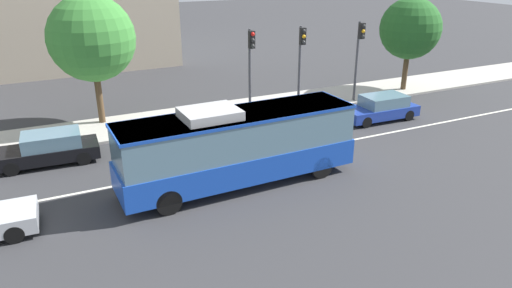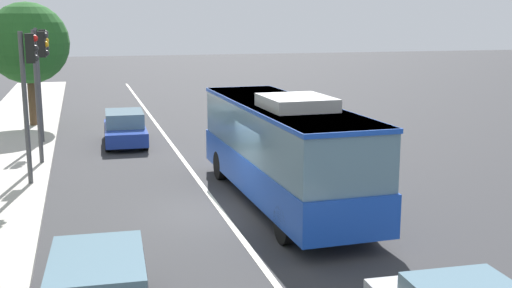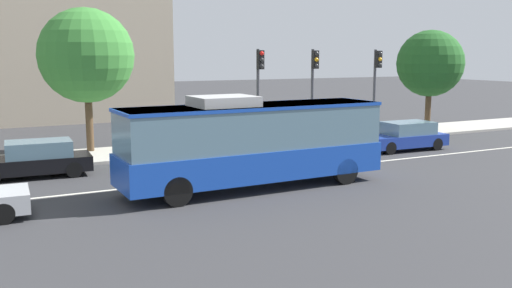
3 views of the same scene
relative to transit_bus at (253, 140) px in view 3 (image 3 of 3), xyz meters
The scene contains 11 objects.
ground_plane 2.71m from the transit_bus, 99.76° to the left, with size 160.00×160.00×0.00m, color #333335.
sidewalk_kerb 9.22m from the transit_bus, 92.16° to the left, with size 80.00×4.00×0.14m, color #B2ADA3.
lane_centre_line 2.71m from the transit_bus, 99.76° to the left, with size 76.00×0.16×0.01m, color silver.
transit_bus is the anchor object (origin of this frame).
sedan_black 9.12m from the transit_bus, 140.98° to the left, with size 4.58×2.01×1.46m.
sedan_blue 11.58m from the transit_bus, 20.19° to the left, with size 4.55×1.94×1.46m.
traffic_light_near_corner 8.67m from the transit_bus, 61.37° to the left, with size 0.33×0.62×5.20m.
traffic_light_mid_block 13.88m from the transit_bus, 32.68° to the left, with size 0.33×0.62×5.20m.
traffic_light_far_corner 10.40m from the transit_bus, 45.06° to the left, with size 0.34×0.62×5.20m.
street_tree_kerbside_left 18.59m from the transit_bus, 26.75° to the left, with size 4.13×4.13×6.44m.
street_tree_kerbside_centre 11.40m from the transit_bus, 111.49° to the left, with size 4.63×4.63×7.19m.
Camera 3 is at (-8.68, -20.17, 4.90)m, focal length 39.20 mm.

